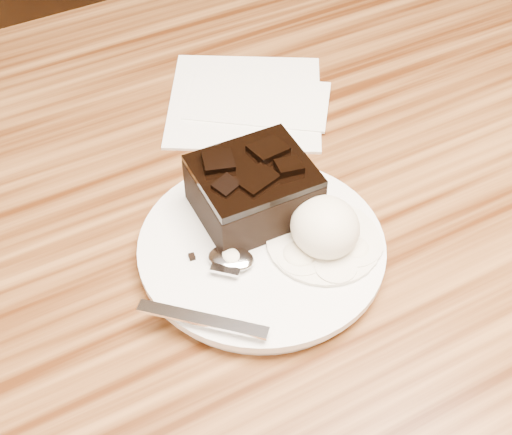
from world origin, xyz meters
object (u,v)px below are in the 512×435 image
dining_table (222,427)px  ice_cream_scoop (325,227)px  napkin (245,100)px  brownie (253,192)px  plate (262,250)px  spoon (231,260)px

dining_table → ice_cream_scoop: size_ratio=19.87×
ice_cream_scoop → napkin: bearing=79.3°
dining_table → brownie: bearing=-27.5°
plate → ice_cream_scoop: ice_cream_scoop is taller
dining_table → napkin: bearing=51.3°
dining_table → spoon: spoon is taller
brownie → dining_table: bearing=152.5°
spoon → plate: bearing=-34.8°
ice_cream_scoop → spoon: bearing=167.5°
brownie → napkin: brownie is taller
brownie → napkin: (0.08, 0.16, -0.04)m
spoon → napkin: spoon is taller
dining_table → ice_cream_scoop: bearing=-49.1°
dining_table → brownie: size_ratio=12.60×
ice_cream_scoop → spoon: ice_cream_scoop is taller
dining_table → spoon: size_ratio=7.71×
spoon → napkin: bearing=12.8°
napkin → plate: bearing=-114.2°
plate → spoon: bearing=-168.3°
ice_cream_scoop → napkin: (0.04, 0.22, -0.03)m
spoon → dining_table: bearing=35.4°
dining_table → plate: 0.39m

